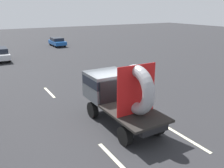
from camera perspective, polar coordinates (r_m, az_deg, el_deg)
ground_plane at (r=12.26m, az=1.72°, el=-8.33°), size 120.00×120.00×0.00m
flatbed_truck at (r=11.45m, az=1.15°, el=-1.85°), size 2.02×4.81×3.20m
lane_dash_left_near at (r=9.42m, az=0.11°, el=-17.15°), size 0.16×2.10×0.01m
lane_dash_left_far at (r=16.43m, az=-14.83°, el=-1.96°), size 0.16×2.24×0.01m
lane_dash_right_near at (r=11.16m, az=16.61°, el=-11.94°), size 0.16×3.00×0.01m
lane_dash_right_far at (r=17.55m, az=-3.95°, el=-0.11°), size 0.16×2.63×0.01m
oncoming_car at (r=36.27m, az=-13.04°, el=9.91°), size 1.62×3.78×1.23m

